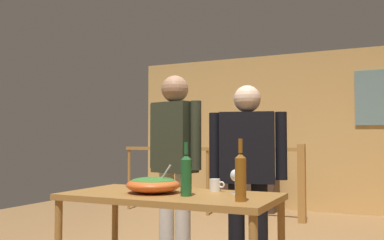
% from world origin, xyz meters
% --- Properties ---
extents(back_wall, '(5.35, 0.10, 2.54)m').
position_xyz_m(back_wall, '(0.00, 3.31, 1.27)').
color(back_wall, tan).
rests_on(back_wall, ground_plane).
extents(framed_picture, '(0.66, 0.03, 0.83)m').
position_xyz_m(framed_picture, '(1.32, 3.25, 1.77)').
color(framed_picture, slate).
extents(stair_railing, '(2.88, 0.10, 1.07)m').
position_xyz_m(stair_railing, '(-0.54, 2.24, 0.67)').
color(stair_railing, '#9E6B33').
rests_on(stair_railing, ground_plane).
extents(tv_console, '(0.90, 0.40, 0.54)m').
position_xyz_m(tv_console, '(-0.61, 2.96, 0.27)').
color(tv_console, '#38281E').
rests_on(tv_console, ground_plane).
extents(flat_screen_tv, '(0.47, 0.12, 0.37)m').
position_xyz_m(flat_screen_tv, '(-0.61, 2.93, 0.76)').
color(flat_screen_tv, black).
rests_on(flat_screen_tv, tv_console).
extents(serving_table, '(1.42, 0.72, 0.76)m').
position_xyz_m(serving_table, '(0.12, -1.12, 0.68)').
color(serving_table, '#9E6B33').
rests_on(serving_table, ground_plane).
extents(salad_bowl, '(0.37, 0.37, 0.20)m').
position_xyz_m(salad_bowl, '(-0.00, -1.15, 0.82)').
color(salad_bowl, '#DB5B23').
rests_on(salad_bowl, serving_table).
extents(wine_glass, '(0.07, 0.07, 0.16)m').
position_xyz_m(wine_glass, '(0.52, -0.94, 0.87)').
color(wine_glass, silver).
rests_on(wine_glass, serving_table).
extents(wine_bottle_amber, '(0.07, 0.07, 0.37)m').
position_xyz_m(wine_bottle_amber, '(0.67, -1.28, 0.91)').
color(wine_bottle_amber, brown).
rests_on(wine_bottle_amber, serving_table).
extents(wine_bottle_green, '(0.07, 0.07, 0.35)m').
position_xyz_m(wine_bottle_green, '(0.27, -1.20, 0.90)').
color(wine_bottle_green, '#1E5628').
rests_on(wine_bottle_green, serving_table).
extents(mug_white, '(0.11, 0.07, 0.09)m').
position_xyz_m(mug_white, '(0.35, -0.88, 0.80)').
color(mug_white, white).
rests_on(mug_white, serving_table).
extents(person_standing_left, '(0.53, 0.29, 1.67)m').
position_xyz_m(person_standing_left, '(-0.21, -0.43, 0.99)').
color(person_standing_left, beige).
rests_on(person_standing_left, ground_plane).
extents(person_standing_right, '(0.60, 0.31, 1.55)m').
position_xyz_m(person_standing_right, '(0.44, -0.43, 0.92)').
color(person_standing_right, black).
rests_on(person_standing_right, ground_plane).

